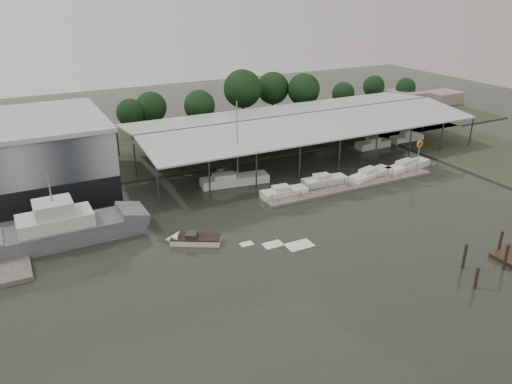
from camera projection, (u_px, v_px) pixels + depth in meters
name	position (u px, v px, depth m)	size (l,w,h in m)	color
ground	(302.00, 240.00, 57.81)	(200.00, 200.00, 0.00)	#252A22
land_strip_far	(181.00, 143.00, 92.19)	(140.00, 30.00, 0.30)	#3C4131
land_strip_east	(495.00, 157.00, 84.92)	(20.00, 60.00, 0.30)	#3C4131
storage_warehouse	(15.00, 158.00, 68.50)	(24.50, 20.50, 10.50)	#9B9FA5
covered_boat_shed	(301.00, 118.00, 85.54)	(58.24, 24.00, 6.96)	silver
trawler_dock	(12.00, 243.00, 56.55)	(3.00, 18.00, 0.50)	slate
floating_dock	(353.00, 187.00, 72.24)	(28.00, 2.00, 1.40)	slate
shell_fuel_sign	(419.00, 151.00, 75.84)	(1.10, 0.18, 5.55)	gray
distant_commercial_buildings	(413.00, 99.00, 118.58)	(22.00, 8.00, 4.00)	gray
grey_trawler	(68.00, 228.00, 57.09)	(17.89, 5.11, 8.84)	slate
white_sailboat	(234.00, 180.00, 73.58)	(10.34, 3.86, 12.56)	white
speedboat_underway	(191.00, 240.00, 57.01)	(15.78, 9.77, 2.00)	white
moored_cruiser_0	(284.00, 192.00, 69.28)	(6.69, 2.62, 1.70)	white
moored_cruiser_1	(324.00, 180.00, 73.45)	(6.90, 2.73, 1.70)	white
moored_cruiser_2	(370.00, 175.00, 75.72)	(8.70, 4.30, 1.70)	white
moored_cruiser_3	(407.00, 166.00, 79.22)	(9.23, 3.84, 1.70)	white
mooring_pilings	(499.00, 266.00, 50.58)	(8.75, 6.89, 3.56)	#35271A
horizon_tree_line	(263.00, 94.00, 102.70)	(69.60, 10.95, 11.58)	#2F1F15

